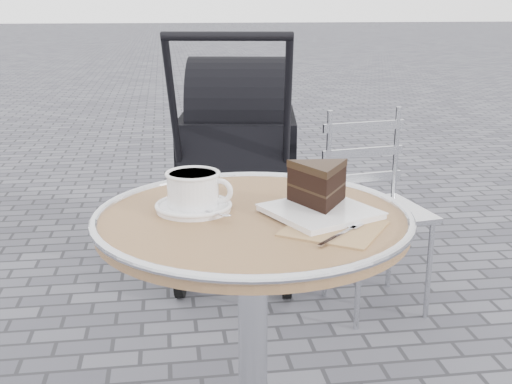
{
  "coord_description": "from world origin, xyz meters",
  "views": [
    {
      "loc": [
        -0.19,
        -1.35,
        1.19
      ],
      "look_at": [
        0.01,
        0.01,
        0.78
      ],
      "focal_mm": 45.0,
      "sensor_mm": 36.0,
      "label": 1
    }
  ],
  "objects": [
    {
      "name": "bistro_chair",
      "position": [
        0.61,
        1.02,
        0.49
      ],
      "size": [
        0.41,
        0.41,
        0.79
      ],
      "rotation": [
        0.0,
        0.0,
        0.17
      ],
      "color": "silver",
      "rests_on": "ground"
    },
    {
      "name": "cappuccino_set",
      "position": [
        -0.13,
        0.05,
        0.77
      ],
      "size": [
        0.18,
        0.19,
        0.09
      ],
      "rotation": [
        0.0,
        0.0,
        -0.35
      ],
      "color": "white",
      "rests_on": "cafe_table"
    },
    {
      "name": "cafe_table",
      "position": [
        0.0,
        0.0,
        0.57
      ],
      "size": [
        0.72,
        0.72,
        0.74
      ],
      "color": "silver",
      "rests_on": "ground"
    },
    {
      "name": "cake_plate_set",
      "position": [
        0.15,
        -0.0,
        0.78
      ],
      "size": [
        0.28,
        0.36,
        0.11
      ],
      "rotation": [
        0.0,
        0.0,
        0.42
      ],
      "color": "tan",
      "rests_on": "cafe_table"
    },
    {
      "name": "baby_stroller",
      "position": [
        0.13,
        1.48,
        0.49
      ],
      "size": [
        0.63,
        1.11,
        1.1
      ],
      "rotation": [
        0.0,
        0.0,
        -0.16
      ],
      "color": "black",
      "rests_on": "ground"
    }
  ]
}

